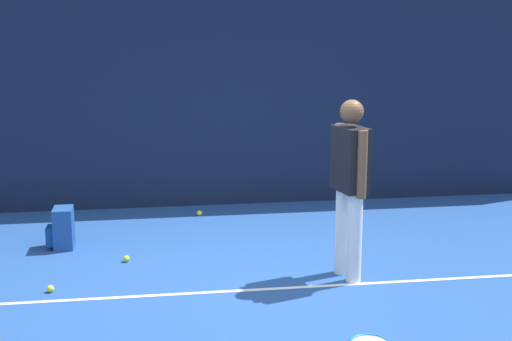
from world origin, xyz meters
The scene contains 8 objects.
ground_plane centered at (0.00, 0.00, 0.00)m, with size 12.00×12.00×0.00m, color #234C93.
back_fence centered at (0.00, 3.00, 1.35)m, with size 10.00×0.10×2.71m, color #141E38.
court_line centered at (0.00, -0.12, 0.00)m, with size 9.00×0.05×0.00m, color white.
tennis_player centered at (0.83, 0.08, 0.97)m, with size 0.30×0.52×1.70m.
backpack centered at (-1.96, 1.40, 0.21)m, with size 0.28×0.30×0.44m.
tennis_ball_near_player centered at (-1.27, 0.83, 0.03)m, with size 0.07×0.07×0.07m, color #CCE033.
tennis_ball_mid_court centered at (-0.41, 2.45, 0.03)m, with size 0.07×0.07×0.07m, color #CCE033.
tennis_ball_far_left centered at (-1.92, 0.10, 0.03)m, with size 0.07×0.07×0.07m, color #CCE033.
Camera 1 is at (-0.99, -6.15, 2.42)m, focal length 49.86 mm.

